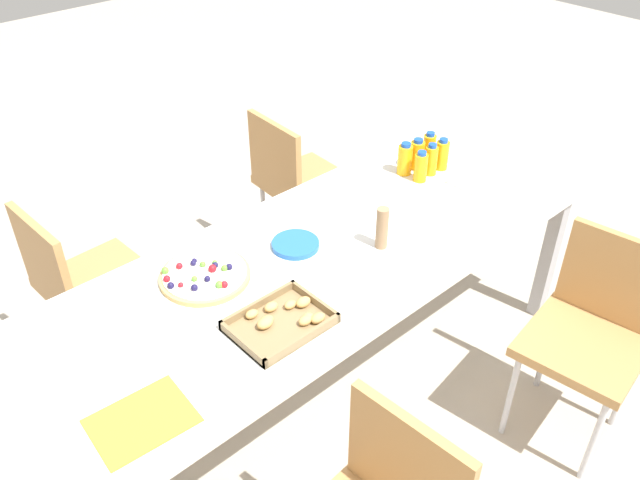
% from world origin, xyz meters
% --- Properties ---
extents(ground_plane, '(12.00, 12.00, 0.00)m').
position_xyz_m(ground_plane, '(0.00, 0.00, 0.00)').
color(ground_plane, '#B2A899').
extents(party_table, '(2.39, 0.82, 0.74)m').
position_xyz_m(party_table, '(0.00, 0.00, 0.67)').
color(party_table, silver).
rests_on(party_table, ground_plane).
extents(chair_near_right, '(0.42, 0.42, 0.83)m').
position_xyz_m(chair_near_right, '(0.60, -0.74, 0.50)').
color(chair_near_right, '#B7844C').
rests_on(chair_near_right, ground_plane).
extents(chair_far_left, '(0.45, 0.45, 0.83)m').
position_xyz_m(chair_far_left, '(-0.65, 0.76, 0.50)').
color(chair_far_left, '#B7844C').
rests_on(chair_far_left, ground_plane).
extents(chair_near_left, '(0.42, 0.42, 0.83)m').
position_xyz_m(chair_near_left, '(-0.55, -0.78, 0.50)').
color(chair_near_left, '#B7844C').
rests_on(chair_near_left, ground_plane).
extents(juice_bottle_0, '(0.06, 0.06, 0.15)m').
position_xyz_m(juice_bottle_0, '(-0.80, -0.17, 0.80)').
color(juice_bottle_0, '#FAAD14').
rests_on(juice_bottle_0, party_table).
extents(juice_bottle_1, '(0.06, 0.06, 0.14)m').
position_xyz_m(juice_bottle_1, '(-0.73, -0.18, 0.80)').
color(juice_bottle_1, '#F9AD14').
rests_on(juice_bottle_1, party_table).
extents(juice_bottle_2, '(0.06, 0.06, 0.14)m').
position_xyz_m(juice_bottle_2, '(-0.65, -0.18, 0.80)').
color(juice_bottle_2, '#F9AB14').
rests_on(juice_bottle_2, party_table).
extents(juice_bottle_3, '(0.06, 0.06, 0.14)m').
position_xyz_m(juice_bottle_3, '(-0.80, -0.10, 0.80)').
color(juice_bottle_3, '#F9AE14').
rests_on(juice_bottle_3, party_table).
extents(juice_bottle_4, '(0.05, 0.05, 0.14)m').
position_xyz_m(juice_bottle_4, '(-0.73, -0.10, 0.80)').
color(juice_bottle_4, '#FAAD14').
rests_on(juice_bottle_4, party_table).
extents(juice_bottle_5, '(0.06, 0.06, 0.14)m').
position_xyz_m(juice_bottle_5, '(-0.66, -0.10, 0.80)').
color(juice_bottle_5, '#FAAC14').
rests_on(juice_bottle_5, party_table).
extents(fruit_pizza, '(0.31, 0.31, 0.05)m').
position_xyz_m(fruit_pizza, '(0.38, -0.16, 0.75)').
color(fruit_pizza, tan).
rests_on(fruit_pizza, party_table).
extents(snack_tray, '(0.30, 0.23, 0.04)m').
position_xyz_m(snack_tray, '(0.34, 0.19, 0.75)').
color(snack_tray, olive).
rests_on(snack_tray, party_table).
extents(plate_stack, '(0.17, 0.17, 0.02)m').
position_xyz_m(plate_stack, '(0.04, -0.09, 0.75)').
color(plate_stack, blue).
rests_on(plate_stack, party_table).
extents(napkin_stack, '(0.15, 0.15, 0.02)m').
position_xyz_m(napkin_stack, '(-0.80, 0.07, 0.74)').
color(napkin_stack, white).
rests_on(napkin_stack, party_table).
extents(cardboard_tube, '(0.04, 0.04, 0.16)m').
position_xyz_m(cardboard_tube, '(-0.19, 0.12, 0.82)').
color(cardboard_tube, '#9E7A56').
rests_on(cardboard_tube, party_table).
extents(paper_folder, '(0.27, 0.22, 0.01)m').
position_xyz_m(paper_folder, '(0.85, 0.23, 0.74)').
color(paper_folder, yellow).
rests_on(paper_folder, party_table).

